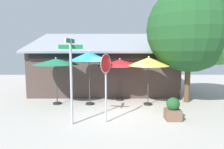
% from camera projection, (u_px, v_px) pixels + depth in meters
% --- Properties ---
extents(ground_plane, '(28.00, 28.00, 0.10)m').
position_uv_depth(ground_plane, '(117.00, 113.00, 9.58)').
color(ground_plane, '#ADA8A0').
extents(cafe_building, '(9.53, 5.47, 4.11)m').
position_uv_depth(cafe_building, '(105.00, 69.00, 14.40)').
color(cafe_building, '#473833').
rests_on(cafe_building, ground).
extents(street_sign_post, '(0.92, 0.98, 3.29)m').
position_uv_depth(street_sign_post, '(71.00, 73.00, 7.78)').
color(street_sign_post, '#A8AAB2').
rests_on(street_sign_post, ground).
extents(stop_sign, '(0.37, 0.66, 2.71)m').
position_uv_depth(stop_sign, '(106.00, 75.00, 8.01)').
color(stop_sign, '#A8AAB2').
rests_on(stop_sign, ground).
extents(patio_umbrella_forest_green_left, '(2.34, 2.34, 2.47)m').
position_uv_depth(patio_umbrella_forest_green_left, '(56.00, 62.00, 10.70)').
color(patio_umbrella_forest_green_left, black).
rests_on(patio_umbrella_forest_green_left, ground).
extents(patio_umbrella_teal_center, '(2.11, 2.11, 2.83)m').
position_uv_depth(patio_umbrella_teal_center, '(89.00, 57.00, 10.59)').
color(patio_umbrella_teal_center, black).
rests_on(patio_umbrella_teal_center, ground).
extents(patio_umbrella_crimson_right, '(2.47, 2.47, 2.39)m').
position_uv_depth(patio_umbrella_crimson_right, '(120.00, 63.00, 11.57)').
color(patio_umbrella_crimson_right, black).
rests_on(patio_umbrella_crimson_right, ground).
extents(patio_umbrella_mustard_far_right, '(2.10, 2.10, 2.54)m').
position_uv_depth(patio_umbrella_mustard_far_right, '(149.00, 62.00, 10.57)').
color(patio_umbrella_mustard_far_right, black).
rests_on(patio_umbrella_mustard_far_right, ground).
extents(shade_tree, '(4.92, 4.54, 6.20)m').
position_uv_depth(shade_tree, '(195.00, 31.00, 10.85)').
color(shade_tree, brown).
rests_on(shade_tree, ground).
extents(sidewalk_planter, '(0.61, 0.61, 0.94)m').
position_uv_depth(sidewalk_planter, '(173.00, 109.00, 8.47)').
color(sidewalk_planter, brown).
rests_on(sidewalk_planter, ground).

